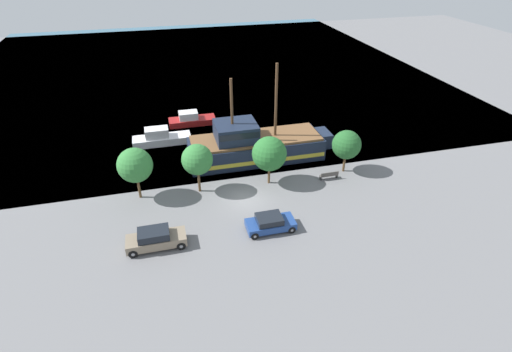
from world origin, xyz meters
TOP-DOWN VIEW (x-y plane):
  - ground_plane at (0.00, 0.00)m, footprint 160.00×160.00m
  - water_surface at (0.00, 44.00)m, footprint 80.00×80.00m
  - pirate_ship at (2.69, 7.63)m, footprint 15.73×4.86m
  - moored_boat_dockside at (-7.09, 13.91)m, footprint 6.70×2.09m
  - moored_boat_outer at (-2.96, 18.61)m, footprint 5.95×2.16m
  - parked_car_curb_front at (-8.41, -4.54)m, footprint 4.65×1.86m
  - parked_car_curb_mid at (0.91, -4.75)m, footprint 4.07×1.95m
  - fire_hydrant at (-9.74, -3.16)m, footprint 0.42×0.25m
  - bench_promenade_east at (8.93, 1.48)m, footprint 1.88×0.45m
  - tree_row_east at (-9.59, 2.92)m, footprint 3.19×3.19m
  - tree_row_mideast at (-4.03, 2.59)m, footprint 2.91×2.91m
  - tree_row_midwest at (2.84, 2.34)m, footprint 3.35×3.35m
  - tree_row_west at (11.03, 2.61)m, footprint 2.94×2.94m

SIDE VIEW (x-z plane):
  - ground_plane at x=0.00m, z-range 0.00..0.00m
  - water_surface at x=0.00m, z-range 0.00..0.00m
  - fire_hydrant at x=-9.74m, z-range 0.03..0.79m
  - bench_promenade_east at x=8.93m, z-range 0.02..0.87m
  - moored_boat_outer at x=-2.96m, z-range -0.23..1.47m
  - parked_car_curb_mid at x=0.91m, z-range 0.00..1.37m
  - moored_boat_dockside at x=-7.09m, z-range -0.26..1.69m
  - parked_car_curb_front at x=-8.41m, z-range -0.01..1.61m
  - pirate_ship at x=2.69m, z-range -3.58..6.79m
  - tree_row_west at x=11.03m, z-range 0.79..5.34m
  - tree_row_midwest at x=2.84m, z-range 0.80..5.76m
  - tree_row_mideast at x=-4.03m, z-range 0.99..5.91m
  - tree_row_east at x=-9.59m, z-range 0.93..6.01m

